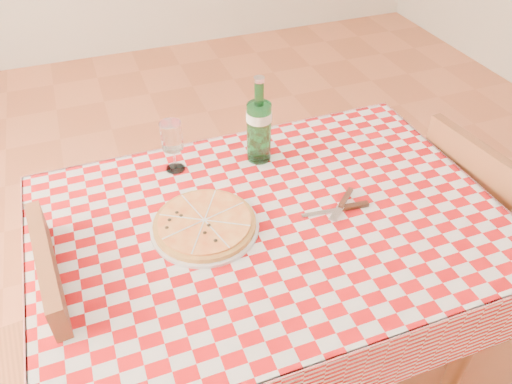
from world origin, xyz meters
TOP-DOWN VIEW (x-y plane):
  - dining_table at (0.00, 0.00)m, footprint 1.20×0.80m
  - tablecloth at (0.00, 0.00)m, footprint 1.30×0.90m
  - chair_near at (0.79, 0.02)m, footprint 0.42×0.42m
  - chair_far at (-0.68, -0.02)m, footprint 0.42×0.42m
  - pizza_plate at (-0.18, 0.03)m, footprint 0.36×0.36m
  - water_bottle at (0.07, 0.29)m, footprint 0.09×0.09m
  - wine_glass at (-0.19, 0.32)m, footprint 0.09×0.09m
  - cutlery at (0.20, -0.03)m, footprint 0.26×0.24m

SIDE VIEW (x-z plane):
  - chair_near at x=0.79m, z-range 0.06..0.90m
  - chair_far at x=-0.68m, z-range 0.06..0.92m
  - dining_table at x=0.00m, z-range 0.28..1.03m
  - tablecloth at x=0.00m, z-range 0.75..0.76m
  - cutlery at x=0.20m, z-range 0.76..0.78m
  - pizza_plate at x=-0.18m, z-range 0.76..0.80m
  - wine_glass at x=-0.19m, z-range 0.76..0.93m
  - water_bottle at x=0.07m, z-range 0.76..1.04m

